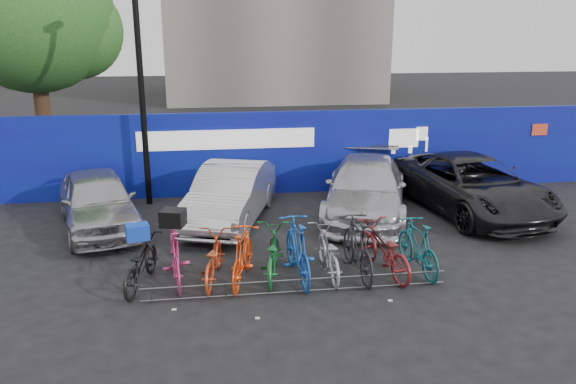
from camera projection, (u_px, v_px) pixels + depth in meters
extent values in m
plane|color=black|center=(292.00, 280.00, 10.82)|extent=(100.00, 100.00, 0.00)
cube|color=#0A2292|center=(262.00, 153.00, 16.19)|extent=(22.00, 0.15, 2.40)
cube|color=white|center=(227.00, 139.00, 15.84)|extent=(5.00, 0.02, 0.55)
cube|color=white|center=(404.00, 138.00, 16.56)|extent=(1.20, 0.02, 0.90)
cube|color=#E04527|center=(540.00, 130.00, 17.09)|extent=(0.50, 0.02, 0.35)
cylinder|color=#382314|center=(43.00, 111.00, 18.83)|extent=(0.50, 0.50, 4.00)
sphere|color=#1D5C21|center=(31.00, 11.00, 17.94)|extent=(5.20, 5.20, 5.20)
sphere|color=#1D5C21|center=(74.00, 30.00, 18.55)|extent=(3.20, 3.20, 3.20)
cylinder|color=black|center=(142.00, 95.00, 14.69)|extent=(0.16, 0.16, 6.00)
cylinder|color=#595B60|center=(297.00, 280.00, 10.18)|extent=(5.60, 0.03, 0.03)
cylinder|color=#595B60|center=(297.00, 291.00, 10.24)|extent=(5.60, 0.03, 0.03)
cylinder|color=#595B60|center=(152.00, 296.00, 9.87)|extent=(0.03, 0.03, 0.28)
cylinder|color=#595B60|center=(226.00, 291.00, 10.04)|extent=(0.03, 0.03, 0.28)
cylinder|color=#595B60|center=(297.00, 287.00, 10.21)|extent=(0.03, 0.03, 0.28)
cylinder|color=#595B60|center=(367.00, 282.00, 10.39)|extent=(0.03, 0.03, 0.28)
cylinder|color=#595B60|center=(434.00, 278.00, 10.56)|extent=(0.03, 0.03, 0.28)
imported|color=#A8A8AC|center=(98.00, 201.00, 13.44)|extent=(2.75, 4.39, 1.39)
imported|color=#B5B5BA|center=(230.00, 194.00, 13.94)|extent=(2.71, 4.53, 1.41)
imported|color=#BCBCC2|center=(366.00, 188.00, 14.44)|extent=(3.40, 5.28, 1.42)
imported|color=black|center=(471.00, 185.00, 14.68)|extent=(3.16, 5.55, 1.46)
imported|color=black|center=(140.00, 263.00, 10.44)|extent=(0.98, 1.88, 0.94)
imported|color=#C73572|center=(175.00, 254.00, 10.58)|extent=(0.76, 1.95, 1.14)
imported|color=#CF4820|center=(213.00, 259.00, 10.65)|extent=(0.88, 1.84, 0.93)
imported|color=#F94512|center=(242.00, 256.00, 10.58)|extent=(0.94, 1.85, 1.07)
imported|color=#186B2D|center=(272.00, 253.00, 10.85)|extent=(0.94, 1.92, 0.97)
imported|color=#174DA8|center=(298.00, 250.00, 10.70)|extent=(0.70, 2.04, 1.21)
imported|color=#96989D|center=(328.00, 252.00, 10.92)|extent=(0.64, 1.81, 0.95)
imported|color=#232326|center=(358.00, 247.00, 10.87)|extent=(0.62, 1.98, 1.18)
imported|color=maroon|center=(384.00, 250.00, 10.96)|extent=(1.08, 2.02, 1.01)
imported|color=#135B65|center=(418.00, 247.00, 11.04)|extent=(0.67, 1.82, 1.07)
cube|color=#1239BD|center=(137.00, 232.00, 10.26)|extent=(0.47, 0.40, 0.29)
cube|color=black|center=(173.00, 218.00, 10.38)|extent=(0.51, 0.48, 0.31)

